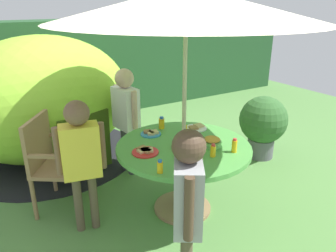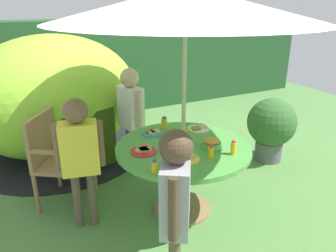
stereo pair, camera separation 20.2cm
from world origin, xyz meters
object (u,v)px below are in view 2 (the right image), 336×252
at_px(child_in_white_shirt, 131,108).
at_px(juice_bottle_center_back, 233,148).
at_px(juice_bottle_center_front, 211,152).
at_px(plate_mid_right, 199,128).
at_px(plate_near_left, 186,158).
at_px(plate_far_right, 144,150).
at_px(child_in_yellow_shirt, 79,148).
at_px(wooden_chair, 55,154).
at_px(child_in_grey_shirt, 176,196).
at_px(cup_near, 175,146).
at_px(juice_bottle_near_right, 186,130).
at_px(dome_tent, 55,97).
at_px(snack_bowl, 211,143).
at_px(juice_bottle_front_edge, 155,166).
at_px(plate_far_left, 152,133).
at_px(juice_bottle_mid_left, 164,123).
at_px(patio_umbrella, 186,5).
at_px(garden_table, 183,160).
at_px(potted_plant, 271,126).

xyz_separation_m(child_in_white_shirt, juice_bottle_center_back, (0.42, -1.30, -0.05)).
relative_size(juice_bottle_center_front, juice_bottle_center_back, 0.91).
bearing_deg(plate_mid_right, juice_bottle_center_front, -113.28).
height_order(plate_near_left, plate_mid_right, same).
bearing_deg(child_in_white_shirt, plate_far_right, -22.39).
xyz_separation_m(child_in_white_shirt, plate_mid_right, (0.47, -0.68, -0.09)).
xyz_separation_m(child_in_yellow_shirt, plate_far_right, (0.51, -0.15, -0.06)).
xyz_separation_m(wooden_chair, juice_bottle_center_front, (1.10, -1.01, 0.21)).
bearing_deg(plate_near_left, child_in_yellow_shirt, 149.37).
relative_size(child_in_white_shirt, child_in_yellow_shirt, 1.04).
distance_m(child_in_yellow_shirt, plate_far_right, 0.54).
relative_size(child_in_grey_shirt, cup_near, 17.08).
distance_m(wooden_chair, plate_near_left, 1.32).
bearing_deg(juice_bottle_center_front, juice_bottle_near_right, 83.56).
relative_size(dome_tent, plate_mid_right, 12.30).
distance_m(snack_bowl, juice_bottle_front_edge, 0.66).
height_order(child_in_yellow_shirt, plate_far_left, child_in_yellow_shirt).
bearing_deg(juice_bottle_mid_left, dome_tent, 120.37).
relative_size(plate_far_right, juice_bottle_mid_left, 1.86).
relative_size(wooden_chair, plate_near_left, 4.08).
distance_m(juice_bottle_near_right, juice_bottle_center_front, 0.51).
bearing_deg(juice_bottle_front_edge, patio_umbrella, 36.93).
bearing_deg(cup_near, plate_far_left, 94.61).
bearing_deg(juice_bottle_near_right, wooden_chair, 156.31).
xyz_separation_m(juice_bottle_near_right, juice_bottle_center_front, (-0.06, -0.51, -0.01)).
xyz_separation_m(garden_table, plate_far_left, (-0.13, 0.37, 0.16)).
height_order(plate_near_left, juice_bottle_center_front, juice_bottle_center_front).
bearing_deg(plate_far_left, snack_bowl, -57.62).
bearing_deg(plate_mid_right, plate_far_left, 167.68).
bearing_deg(cup_near, wooden_chair, 141.67).
relative_size(child_in_grey_shirt, plate_far_right, 5.24).
xyz_separation_m(plate_near_left, plate_far_right, (-0.25, 0.30, 0.00)).
xyz_separation_m(garden_table, dome_tent, (-0.80, 1.90, 0.22)).
relative_size(plate_far_right, juice_bottle_near_right, 1.85).
relative_size(patio_umbrella, plate_far_left, 10.96).
distance_m(potted_plant, snack_bowl, 1.46).
bearing_deg(dome_tent, child_in_yellow_shirt, -106.96).
height_order(child_in_yellow_shirt, cup_near, child_in_yellow_shirt).
height_order(juice_bottle_near_right, juice_bottle_front_edge, juice_bottle_near_right).
bearing_deg(child_in_grey_shirt, juice_bottle_front_edge, 23.27).
bearing_deg(child_in_white_shirt, child_in_grey_shirt, -20.07).
relative_size(patio_umbrella, juice_bottle_near_right, 17.50).
distance_m(plate_mid_right, juice_bottle_mid_left, 0.35).
relative_size(plate_mid_right, juice_bottle_center_front, 1.94).
height_order(child_in_yellow_shirt, juice_bottle_center_front, child_in_yellow_shirt).
bearing_deg(dome_tent, juice_bottle_near_right, -75.62).
bearing_deg(juice_bottle_front_edge, juice_bottle_center_back, -1.53).
height_order(potted_plant, child_in_yellow_shirt, child_in_yellow_shirt).
xyz_separation_m(wooden_chair, child_in_yellow_shirt, (0.14, -0.50, 0.24)).
xyz_separation_m(plate_far_right, cup_near, (0.27, -0.07, 0.02)).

